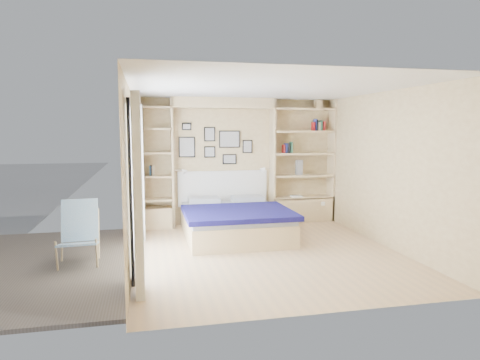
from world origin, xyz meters
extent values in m
plane|color=tan|center=(0.00, 0.00, 0.00)|extent=(4.50, 4.50, 0.00)
plane|color=#CFB784|center=(0.00, 2.25, 1.25)|extent=(4.00, 0.00, 4.00)
plane|color=#CFB784|center=(0.00, -2.25, 1.25)|extent=(4.00, 0.00, 4.00)
plane|color=#CFB784|center=(-2.00, 0.00, 1.25)|extent=(0.00, 4.50, 4.50)
plane|color=#CFB784|center=(2.00, 0.00, 1.25)|extent=(0.00, 4.50, 4.50)
plane|color=white|center=(0.00, 0.00, 2.50)|extent=(4.50, 4.50, 0.00)
cube|color=#E1BC87|center=(-1.30, 2.08, 1.25)|extent=(0.04, 0.35, 2.50)
cube|color=#E1BC87|center=(0.70, 2.08, 1.25)|extent=(0.04, 0.35, 2.50)
cube|color=#E1BC87|center=(-0.30, 2.08, 2.40)|extent=(2.00, 0.35, 0.20)
cube|color=#E1BC87|center=(1.98, 2.08, 1.25)|extent=(0.04, 0.35, 2.50)
cube|color=#E1BC87|center=(-1.98, 2.08, 1.25)|extent=(0.04, 0.35, 2.50)
cube|color=#E1BC87|center=(1.35, 2.08, 0.25)|extent=(1.30, 0.35, 0.50)
cube|color=#E1BC87|center=(-1.65, 2.08, 0.20)|extent=(0.70, 0.35, 0.40)
cube|color=black|center=(-1.97, 0.00, 2.23)|extent=(0.04, 2.08, 0.06)
cube|color=black|center=(-1.97, 0.00, 0.03)|extent=(0.04, 2.08, 0.06)
cube|color=black|center=(-1.97, -1.02, 1.10)|extent=(0.04, 0.06, 2.20)
cube|color=black|center=(-1.97, 1.02, 1.10)|extent=(0.04, 0.06, 2.20)
cube|color=silver|center=(-1.98, 0.00, 1.12)|extent=(0.01, 2.00, 2.20)
cube|color=white|center=(-1.88, -1.30, 1.15)|extent=(0.10, 0.45, 2.30)
cube|color=white|center=(-1.88, 1.30, 1.15)|extent=(0.10, 0.45, 2.30)
cube|color=#E1BC87|center=(1.35, 2.08, 0.50)|extent=(1.30, 0.35, 0.04)
cube|color=#E1BC87|center=(1.35, 2.08, 0.95)|extent=(1.30, 0.35, 0.04)
cube|color=#E1BC87|center=(1.35, 2.08, 1.40)|extent=(1.30, 0.35, 0.04)
cube|color=#E1BC87|center=(1.35, 2.08, 1.85)|extent=(1.30, 0.35, 0.04)
cube|color=#E1BC87|center=(1.35, 2.08, 2.30)|extent=(1.30, 0.35, 0.04)
cube|color=#E1BC87|center=(-1.65, 2.08, 0.55)|extent=(0.70, 0.35, 0.04)
cube|color=#E1BC87|center=(-1.65, 2.08, 1.00)|extent=(0.70, 0.35, 0.04)
cube|color=#E1BC87|center=(-1.65, 2.08, 1.45)|extent=(0.70, 0.35, 0.04)
cube|color=#E1BC87|center=(-1.65, 2.08, 1.90)|extent=(0.70, 0.35, 0.04)
cube|color=#E1BC87|center=(-1.65, 2.08, 2.30)|extent=(0.70, 0.35, 0.04)
cube|color=#E1BC87|center=(-0.29, 1.13, 0.19)|extent=(1.71, 2.14, 0.37)
cube|color=#9FA5AE|center=(-0.29, 1.13, 0.42)|extent=(1.67, 2.10, 0.10)
cube|color=#100E46|center=(-0.29, 0.76, 0.49)|extent=(1.81, 1.50, 0.08)
cube|color=#9FA5AE|center=(-0.71, 1.89, 0.53)|extent=(0.59, 0.43, 0.12)
cube|color=#9FA5AE|center=(0.14, 1.89, 0.53)|extent=(0.59, 0.43, 0.12)
cube|color=white|center=(-0.29, 2.22, 0.72)|extent=(1.81, 0.04, 0.70)
cube|color=black|center=(-1.00, 2.23, 1.55)|extent=(0.32, 0.02, 0.40)
cube|color=gray|center=(-1.00, 2.21, 1.55)|extent=(0.28, 0.01, 0.36)
cube|color=black|center=(-0.55, 2.23, 1.80)|extent=(0.22, 0.02, 0.28)
cube|color=gray|center=(-0.55, 2.21, 1.80)|extent=(0.18, 0.01, 0.24)
cube|color=black|center=(-0.55, 2.23, 1.45)|extent=(0.22, 0.02, 0.22)
cube|color=gray|center=(-0.55, 2.21, 1.45)|extent=(0.18, 0.01, 0.18)
cube|color=black|center=(-0.15, 2.23, 1.70)|extent=(0.42, 0.02, 0.34)
cube|color=gray|center=(-0.15, 2.21, 1.70)|extent=(0.38, 0.01, 0.30)
cube|color=black|center=(-0.15, 2.23, 1.30)|extent=(0.28, 0.02, 0.20)
cube|color=gray|center=(-0.15, 2.21, 1.30)|extent=(0.24, 0.01, 0.16)
cube|color=black|center=(0.22, 2.23, 1.55)|extent=(0.20, 0.02, 0.26)
cube|color=gray|center=(0.22, 2.21, 1.55)|extent=(0.16, 0.01, 0.22)
cube|color=black|center=(-1.00, 2.23, 1.95)|extent=(0.18, 0.02, 0.14)
cube|color=gray|center=(-1.00, 2.21, 1.95)|extent=(0.14, 0.01, 0.10)
cylinder|color=silver|center=(-1.16, 2.00, 1.12)|extent=(0.20, 0.02, 0.02)
cone|color=white|center=(-1.06, 2.00, 1.10)|extent=(0.13, 0.12, 0.15)
cylinder|color=silver|center=(0.56, 2.00, 1.12)|extent=(0.20, 0.02, 0.02)
cone|color=white|center=(0.46, 2.00, 1.10)|extent=(0.13, 0.12, 0.15)
cube|color=#A51E1E|center=(0.93, 2.07, 1.50)|extent=(0.02, 0.15, 0.16)
cube|color=navy|center=(0.98, 2.07, 1.52)|extent=(0.03, 0.15, 0.20)
cube|color=black|center=(1.03, 2.07, 1.52)|extent=(0.03, 0.15, 0.20)
cube|color=#26593F|center=(1.09, 2.07, 1.53)|extent=(0.03, 0.15, 0.22)
cube|color=#B51617|center=(1.56, 2.07, 1.95)|extent=(0.02, 0.15, 0.17)
cube|color=navy|center=(1.61, 2.07, 1.99)|extent=(0.03, 0.15, 0.23)
cube|color=black|center=(1.62, 2.07, 1.98)|extent=(0.03, 0.15, 0.22)
cube|color=#BFB28C|center=(1.67, 2.07, 1.96)|extent=(0.04, 0.15, 0.17)
cube|color=#26593F|center=(1.72, 2.07, 1.97)|extent=(0.03, 0.15, 0.21)
cube|color=#A51E1E|center=(1.78, 2.07, 1.96)|extent=(0.03, 0.15, 0.19)
cube|color=navy|center=(-1.72, 2.07, 1.11)|extent=(0.02, 0.15, 0.18)
cube|color=black|center=(-1.70, 2.07, 1.12)|extent=(0.03, 0.15, 0.20)
cube|color=#C2B08C|center=(-1.65, 2.07, 1.12)|extent=(0.03, 0.15, 0.20)
cube|color=#E1BC87|center=(1.66, 2.07, 2.40)|extent=(0.13, 0.13, 0.15)
cone|color=#E1BC87|center=(1.66, 2.07, 2.51)|extent=(0.20, 0.20, 0.08)
cube|color=slate|center=(1.27, 2.07, 1.12)|extent=(0.12, 0.12, 0.30)
cube|color=white|center=(1.20, 2.02, 0.54)|extent=(0.22, 0.16, 0.03)
cube|color=#68594D|center=(-3.60, 0.00, 0.00)|extent=(3.20, 4.00, 0.05)
cylinder|color=tan|center=(-2.96, -0.35, 0.23)|extent=(0.04, 0.15, 0.45)
cylinder|color=tan|center=(-2.46, -0.31, 0.23)|extent=(0.04, 0.15, 0.45)
cylinder|color=tan|center=(-3.00, 0.28, 0.34)|extent=(0.05, 0.37, 0.74)
cylinder|color=tan|center=(-2.50, 0.31, 0.34)|extent=(0.05, 0.37, 0.74)
cube|color=teal|center=(-2.73, -0.10, 0.32)|extent=(0.55, 0.65, 0.16)
cube|color=teal|center=(-2.76, 0.33, 0.57)|extent=(0.53, 0.28, 0.60)
camera|label=1|loc=(-1.77, -6.19, 1.89)|focal=32.00mm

